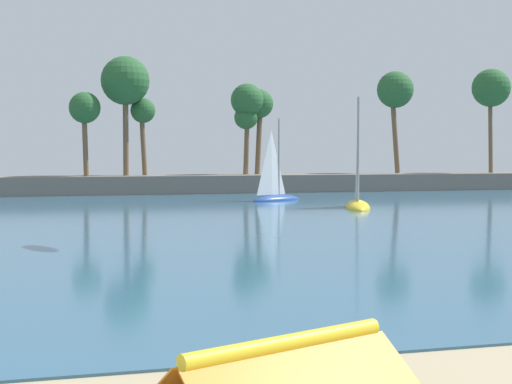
{
  "coord_description": "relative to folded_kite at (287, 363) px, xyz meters",
  "views": [
    {
      "loc": [
        -3.3,
        -5.46,
        4.03
      ],
      "look_at": [
        1.26,
        11.64,
        3.09
      ],
      "focal_mm": 52.48,
      "sensor_mm": 36.0,
      "label": 1
    }
  ],
  "objects": [
    {
      "name": "sea",
      "position": [
        -0.07,
        52.6,
        -0.77
      ],
      "size": [
        220.0,
        99.77,
        0.06
      ],
      "primitive_type": "cube",
      "color": "#33607F",
      "rests_on": "ground"
    },
    {
      "name": "folded_kite",
      "position": [
        0.0,
        0.0,
        0.0
      ],
      "size": [
        4.62,
        3.85,
        1.18
      ],
      "color": "orange",
      "rests_on": "ground"
    },
    {
      "name": "sailboat_near_shore",
      "position": [
        17.4,
        38.89,
        0.03
      ],
      "size": [
        3.55,
        6.11,
        8.49
      ],
      "color": "yellow",
      "rests_on": "sea"
    },
    {
      "name": "palm_headland",
      "position": [
        0.42,
        62.57,
        3.01
      ],
      "size": [
        112.79,
        6.24,
        13.29
      ],
      "color": "slate",
      "rests_on": "ground"
    },
    {
      "name": "sailboat_mid_bay",
      "position": [
        14.05,
        48.24,
        -0.08
      ],
      "size": [
        5.16,
        3.58,
        7.28
      ],
      "color": "#234793",
      "rests_on": "sea"
    }
  ]
}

